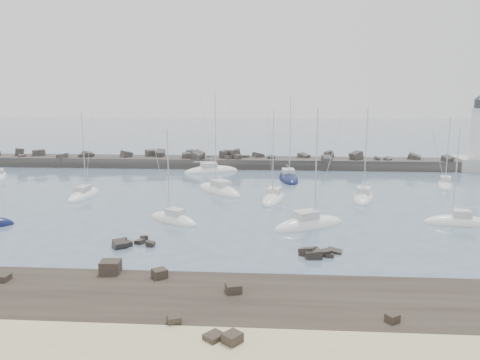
{
  "coord_description": "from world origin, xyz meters",
  "views": [
    {
      "loc": [
        9.15,
        -50.99,
        14.62
      ],
      "look_at": [
        4.88,
        12.0,
        2.46
      ],
      "focal_mm": 35.0,
      "sensor_mm": 36.0,
      "label": 1
    }
  ],
  "objects_px": {
    "sailboat_3": "(84,196)",
    "sailboat_4": "(211,171)",
    "sailboat_6": "(274,199)",
    "sailboat_7": "(309,225)",
    "sailboat_8": "(288,179)",
    "sailboat_10": "(363,198)",
    "lighthouse": "(475,153)",
    "sailboat_5": "(173,220)",
    "sailboat_13": "(219,191)",
    "sailboat_12": "(445,186)",
    "sailboat_9": "(457,223)"
  },
  "relations": [
    {
      "from": "lighthouse",
      "to": "sailboat_10",
      "type": "height_order",
      "value": "lighthouse"
    },
    {
      "from": "sailboat_3",
      "to": "sailboat_4",
      "type": "bearing_deg",
      "value": 54.07
    },
    {
      "from": "sailboat_3",
      "to": "sailboat_5",
      "type": "xyz_separation_m",
      "value": [
        15.03,
        -11.55,
        0.0
      ]
    },
    {
      "from": "sailboat_6",
      "to": "sailboat_7",
      "type": "xyz_separation_m",
      "value": [
        3.8,
        -12.38,
        0.02
      ]
    },
    {
      "from": "sailboat_7",
      "to": "sailboat_13",
      "type": "height_order",
      "value": "sailboat_13"
    },
    {
      "from": "sailboat_4",
      "to": "sailboat_6",
      "type": "height_order",
      "value": "sailboat_4"
    },
    {
      "from": "sailboat_3",
      "to": "sailboat_13",
      "type": "bearing_deg",
      "value": 12.74
    },
    {
      "from": "sailboat_3",
      "to": "lighthouse",
      "type": "bearing_deg",
      "value": 22.88
    },
    {
      "from": "lighthouse",
      "to": "sailboat_13",
      "type": "bearing_deg",
      "value": -153.35
    },
    {
      "from": "sailboat_5",
      "to": "sailboat_6",
      "type": "height_order",
      "value": "sailboat_6"
    },
    {
      "from": "sailboat_8",
      "to": "sailboat_6",
      "type": "bearing_deg",
      "value": -99.58
    },
    {
      "from": "sailboat_3",
      "to": "sailboat_4",
      "type": "height_order",
      "value": "sailboat_4"
    },
    {
      "from": "sailboat_3",
      "to": "sailboat_6",
      "type": "distance_m",
      "value": 26.42
    },
    {
      "from": "sailboat_10",
      "to": "sailboat_12",
      "type": "relative_size",
      "value": 1.16
    },
    {
      "from": "sailboat_7",
      "to": "sailboat_8",
      "type": "bearing_deg",
      "value": 92.71
    },
    {
      "from": "sailboat_7",
      "to": "lighthouse",
      "type": "bearing_deg",
      "value": 49.64
    },
    {
      "from": "sailboat_4",
      "to": "sailboat_10",
      "type": "height_order",
      "value": "sailboat_4"
    },
    {
      "from": "lighthouse",
      "to": "sailboat_13",
      "type": "distance_m",
      "value": 50.89
    },
    {
      "from": "sailboat_8",
      "to": "sailboat_12",
      "type": "bearing_deg",
      "value": -9.44
    },
    {
      "from": "sailboat_7",
      "to": "sailboat_10",
      "type": "xyz_separation_m",
      "value": [
        8.47,
        14.0,
        -0.01
      ]
    },
    {
      "from": "lighthouse",
      "to": "sailboat_5",
      "type": "height_order",
      "value": "lighthouse"
    },
    {
      "from": "sailboat_6",
      "to": "sailboat_10",
      "type": "height_order",
      "value": "sailboat_10"
    },
    {
      "from": "sailboat_3",
      "to": "sailboat_5",
      "type": "height_order",
      "value": "sailboat_3"
    },
    {
      "from": "sailboat_6",
      "to": "sailboat_4",
      "type": "bearing_deg",
      "value": 117.85
    },
    {
      "from": "sailboat_6",
      "to": "sailboat_7",
      "type": "relative_size",
      "value": 0.95
    },
    {
      "from": "sailboat_10",
      "to": "sailboat_13",
      "type": "relative_size",
      "value": 0.89
    },
    {
      "from": "sailboat_4",
      "to": "sailboat_10",
      "type": "bearing_deg",
      "value": -39.88
    },
    {
      "from": "sailboat_3",
      "to": "sailboat_7",
      "type": "height_order",
      "value": "sailboat_7"
    },
    {
      "from": "sailboat_7",
      "to": "sailboat_8",
      "type": "height_order",
      "value": "sailboat_8"
    },
    {
      "from": "sailboat_12",
      "to": "sailboat_10",
      "type": "bearing_deg",
      "value": -146.87
    },
    {
      "from": "lighthouse",
      "to": "sailboat_13",
      "type": "xyz_separation_m",
      "value": [
        -45.41,
        -22.78,
        -2.94
      ]
    },
    {
      "from": "sailboat_7",
      "to": "sailboat_8",
      "type": "relative_size",
      "value": 0.93
    },
    {
      "from": "sailboat_4",
      "to": "sailboat_5",
      "type": "bearing_deg",
      "value": -90.27
    },
    {
      "from": "sailboat_5",
      "to": "sailboat_9",
      "type": "distance_m",
      "value": 31.72
    },
    {
      "from": "sailboat_5",
      "to": "sailboat_9",
      "type": "xyz_separation_m",
      "value": [
        31.7,
        1.05,
        0.01
      ]
    },
    {
      "from": "sailboat_6",
      "to": "sailboat_10",
      "type": "relative_size",
      "value": 0.98
    },
    {
      "from": "sailboat_13",
      "to": "sailboat_8",
      "type": "bearing_deg",
      "value": 44.87
    },
    {
      "from": "sailboat_7",
      "to": "sailboat_10",
      "type": "bearing_deg",
      "value": 58.84
    },
    {
      "from": "sailboat_5",
      "to": "sailboat_7",
      "type": "relative_size",
      "value": 0.81
    },
    {
      "from": "sailboat_4",
      "to": "sailboat_12",
      "type": "height_order",
      "value": "sailboat_4"
    },
    {
      "from": "sailboat_3",
      "to": "sailboat_10",
      "type": "xyz_separation_m",
      "value": [
        38.68,
        1.33,
        0.01
      ]
    },
    {
      "from": "sailboat_5",
      "to": "sailboat_7",
      "type": "xyz_separation_m",
      "value": [
        15.18,
        -1.12,
        0.02
      ]
    },
    {
      "from": "sailboat_4",
      "to": "sailboat_5",
      "type": "relative_size",
      "value": 1.38
    },
    {
      "from": "sailboat_4",
      "to": "sailboat_7",
      "type": "bearing_deg",
      "value": -65.92
    },
    {
      "from": "sailboat_5",
      "to": "sailboat_13",
      "type": "bearing_deg",
      "value": 77.61
    },
    {
      "from": "sailboat_5",
      "to": "lighthouse",
      "type": "bearing_deg",
      "value": 38.25
    },
    {
      "from": "lighthouse",
      "to": "sailboat_3",
      "type": "relative_size",
      "value": 1.16
    },
    {
      "from": "sailboat_5",
      "to": "sailboat_8",
      "type": "relative_size",
      "value": 0.76
    },
    {
      "from": "sailboat_9",
      "to": "sailboat_12",
      "type": "relative_size",
      "value": 1.0
    },
    {
      "from": "lighthouse",
      "to": "sailboat_10",
      "type": "bearing_deg",
      "value": -134.53
    }
  ]
}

